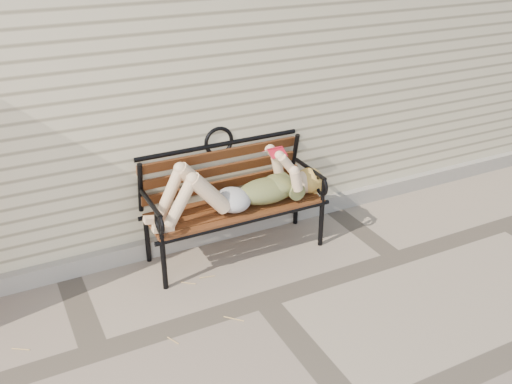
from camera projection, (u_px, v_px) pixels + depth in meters
ground at (264, 300)px, 4.25m from camera, size 80.00×80.00×0.00m
house_wall at (133, 27)px, 5.98m from camera, size 8.00×4.00×3.00m
foundation_strip at (213, 232)px, 4.99m from camera, size 8.00×0.10×0.15m
garden_bench at (230, 187)px, 4.65m from camera, size 1.59×0.63×1.03m
reading_woman at (238, 189)px, 4.54m from camera, size 1.50×0.34×0.47m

